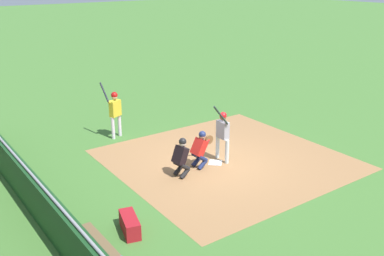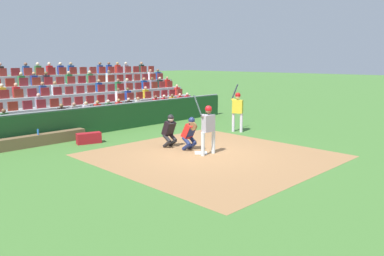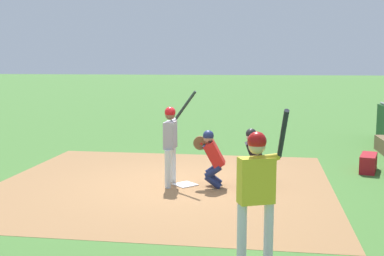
{
  "view_description": "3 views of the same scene",
  "coord_description": "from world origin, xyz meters",
  "px_view_note": "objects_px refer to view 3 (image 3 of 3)",
  "views": [
    {
      "loc": [
        10.29,
        -8.56,
        6.09
      ],
      "look_at": [
        -0.45,
        -0.66,
        1.27
      ],
      "focal_mm": 40.42,
      "sensor_mm": 36.0,
      "label": 1
    },
    {
      "loc": [
        9.61,
        8.88,
        3.3
      ],
      "look_at": [
        0.12,
        -0.33,
        0.9
      ],
      "focal_mm": 35.08,
      "sensor_mm": 36.0,
      "label": 2
    },
    {
      "loc": [
        -10.63,
        -1.56,
        2.77
      ],
      "look_at": [
        0.56,
        -0.08,
        1.21
      ],
      "focal_mm": 46.43,
      "sensor_mm": 36.0,
      "label": 3
    }
  ],
  "objects_px": {
    "batter_at_plate": "(171,137)",
    "home_plate_umpire": "(254,154)",
    "equipment_duffel_bag": "(368,163)",
    "home_plate_marker": "(185,184)",
    "on_deck_batter": "(257,183)",
    "catcher_crouching": "(212,155)"
  },
  "relations": [
    {
      "from": "batter_at_plate",
      "to": "home_plate_umpire",
      "type": "distance_m",
      "value": 1.86
    },
    {
      "from": "batter_at_plate",
      "to": "equipment_duffel_bag",
      "type": "relative_size",
      "value": 2.21
    },
    {
      "from": "home_plate_marker",
      "to": "home_plate_umpire",
      "type": "bearing_deg",
      "value": -84.8
    },
    {
      "from": "home_plate_marker",
      "to": "on_deck_batter",
      "type": "xyz_separation_m",
      "value": [
        -4.18,
        -1.58,
        1.13
      ]
    },
    {
      "from": "batter_at_plate",
      "to": "equipment_duffel_bag",
      "type": "bearing_deg",
      "value": -67.05
    },
    {
      "from": "on_deck_batter",
      "to": "batter_at_plate",
      "type": "bearing_deg",
      "value": 24.41
    },
    {
      "from": "home_plate_umpire",
      "to": "equipment_duffel_bag",
      "type": "height_order",
      "value": "home_plate_umpire"
    },
    {
      "from": "batter_at_plate",
      "to": "catcher_crouching",
      "type": "distance_m",
      "value": 0.98
    },
    {
      "from": "catcher_crouching",
      "to": "home_plate_umpire",
      "type": "height_order",
      "value": "home_plate_umpire"
    },
    {
      "from": "on_deck_batter",
      "to": "catcher_crouching",
      "type": "bearing_deg",
      "value": 13.33
    },
    {
      "from": "home_plate_umpire",
      "to": "catcher_crouching",
      "type": "bearing_deg",
      "value": 101.66
    },
    {
      "from": "home_plate_marker",
      "to": "catcher_crouching",
      "type": "xyz_separation_m",
      "value": [
        -0.05,
        -0.6,
        0.69
      ]
    },
    {
      "from": "home_plate_marker",
      "to": "on_deck_batter",
      "type": "relative_size",
      "value": 0.2
    },
    {
      "from": "home_plate_umpire",
      "to": "equipment_duffel_bag",
      "type": "xyz_separation_m",
      "value": [
        1.81,
        -2.83,
        -0.49
      ]
    },
    {
      "from": "home_plate_marker",
      "to": "on_deck_batter",
      "type": "distance_m",
      "value": 4.61
    },
    {
      "from": "equipment_duffel_bag",
      "to": "on_deck_batter",
      "type": "relative_size",
      "value": 0.44
    },
    {
      "from": "batter_at_plate",
      "to": "equipment_duffel_bag",
      "type": "distance_m",
      "value": 5.11
    },
    {
      "from": "catcher_crouching",
      "to": "home_plate_umpire",
      "type": "relative_size",
      "value": 0.98
    },
    {
      "from": "catcher_crouching",
      "to": "on_deck_batter",
      "type": "xyz_separation_m",
      "value": [
        -4.13,
        -0.98,
        0.44
      ]
    },
    {
      "from": "equipment_duffel_bag",
      "to": "on_deck_batter",
      "type": "height_order",
      "value": "on_deck_batter"
    },
    {
      "from": "equipment_duffel_bag",
      "to": "on_deck_batter",
      "type": "bearing_deg",
      "value": 171.89
    },
    {
      "from": "home_plate_marker",
      "to": "home_plate_umpire",
      "type": "relative_size",
      "value": 0.34
    }
  ]
}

